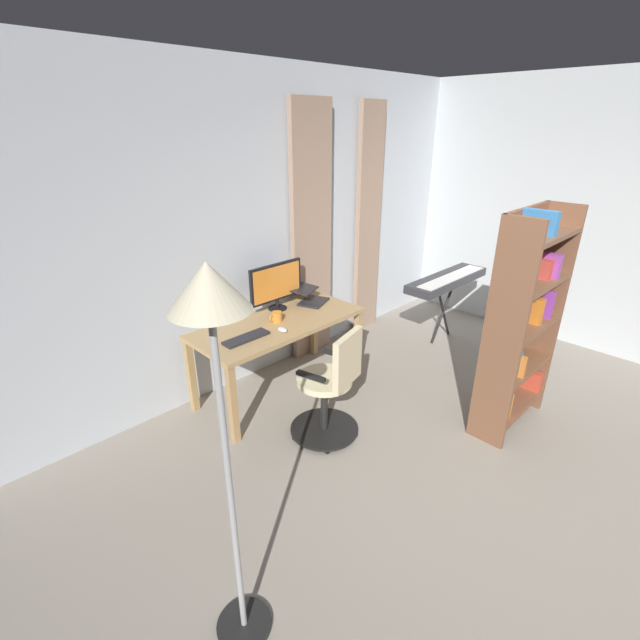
{
  "coord_description": "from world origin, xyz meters",
  "views": [
    {
      "loc": [
        2.61,
        0.46,
        2.36
      ],
      "look_at": [
        0.35,
        -1.8,
        0.95
      ],
      "focal_mm": 25.08,
      "sensor_mm": 36.0,
      "label": 1
    }
  ],
  "objects_px": {
    "computer_keyboard": "(246,338)",
    "mug_coffee": "(277,317)",
    "floor_lamp": "(215,351)",
    "desk": "(279,330)",
    "office_chair": "(331,389)",
    "bookshelf": "(518,323)",
    "computer_monitor": "(276,284)",
    "piano_keyboard": "(447,281)",
    "laptop": "(310,297)",
    "computer_mouse": "(282,330)"
  },
  "relations": [
    {
      "from": "computer_monitor",
      "to": "computer_mouse",
      "type": "bearing_deg",
      "value": 54.91
    },
    {
      "from": "desk",
      "to": "computer_mouse",
      "type": "xyz_separation_m",
      "value": [
        0.12,
        0.19,
        0.1
      ]
    },
    {
      "from": "computer_keyboard",
      "to": "desk",
      "type": "bearing_deg",
      "value": -167.3
    },
    {
      "from": "mug_coffee",
      "to": "bookshelf",
      "type": "distance_m",
      "value": 2.01
    },
    {
      "from": "desk",
      "to": "mug_coffee",
      "type": "xyz_separation_m",
      "value": [
        0.02,
        -0.0,
        0.13
      ]
    },
    {
      "from": "piano_keyboard",
      "to": "floor_lamp",
      "type": "relative_size",
      "value": 0.63
    },
    {
      "from": "laptop",
      "to": "computer_mouse",
      "type": "distance_m",
      "value": 0.72
    },
    {
      "from": "piano_keyboard",
      "to": "floor_lamp",
      "type": "height_order",
      "value": "floor_lamp"
    },
    {
      "from": "computer_mouse",
      "to": "bookshelf",
      "type": "relative_size",
      "value": 0.06
    },
    {
      "from": "computer_monitor",
      "to": "piano_keyboard",
      "type": "height_order",
      "value": "computer_monitor"
    },
    {
      "from": "piano_keyboard",
      "to": "computer_keyboard",
      "type": "bearing_deg",
      "value": -8.43
    },
    {
      "from": "computer_mouse",
      "to": "desk",
      "type": "bearing_deg",
      "value": -121.37
    },
    {
      "from": "desk",
      "to": "computer_monitor",
      "type": "xyz_separation_m",
      "value": [
        -0.18,
        -0.23,
        0.34
      ]
    },
    {
      "from": "computer_monitor",
      "to": "floor_lamp",
      "type": "xyz_separation_m",
      "value": [
        1.75,
        1.79,
        0.61
      ]
    },
    {
      "from": "desk",
      "to": "laptop",
      "type": "height_order",
      "value": "laptop"
    },
    {
      "from": "mug_coffee",
      "to": "bookshelf",
      "type": "height_order",
      "value": "bookshelf"
    },
    {
      "from": "computer_monitor",
      "to": "piano_keyboard",
      "type": "xyz_separation_m",
      "value": [
        -1.89,
        0.72,
        -0.26
      ]
    },
    {
      "from": "computer_mouse",
      "to": "bookshelf",
      "type": "distance_m",
      "value": 1.91
    },
    {
      "from": "computer_keyboard",
      "to": "computer_mouse",
      "type": "xyz_separation_m",
      "value": [
        -0.31,
        0.1,
        0.01
      ]
    },
    {
      "from": "office_chair",
      "to": "computer_mouse",
      "type": "bearing_deg",
      "value": 72.48
    },
    {
      "from": "desk",
      "to": "piano_keyboard",
      "type": "distance_m",
      "value": 2.13
    },
    {
      "from": "computer_keyboard",
      "to": "mug_coffee",
      "type": "height_order",
      "value": "mug_coffee"
    },
    {
      "from": "desk",
      "to": "computer_monitor",
      "type": "height_order",
      "value": "computer_monitor"
    },
    {
      "from": "computer_mouse",
      "to": "computer_keyboard",
      "type": "bearing_deg",
      "value": -17.78
    },
    {
      "from": "computer_mouse",
      "to": "mug_coffee",
      "type": "xyz_separation_m",
      "value": [
        -0.1,
        -0.2,
        0.03
      ]
    },
    {
      "from": "desk",
      "to": "mug_coffee",
      "type": "bearing_deg",
      "value": -3.11
    },
    {
      "from": "bookshelf",
      "to": "piano_keyboard",
      "type": "bearing_deg",
      "value": -129.9
    },
    {
      "from": "computer_monitor",
      "to": "computer_keyboard",
      "type": "relative_size",
      "value": 1.46
    },
    {
      "from": "desk",
      "to": "computer_monitor",
      "type": "bearing_deg",
      "value": -127.95
    },
    {
      "from": "computer_keyboard",
      "to": "computer_mouse",
      "type": "height_order",
      "value": "computer_mouse"
    },
    {
      "from": "laptop",
      "to": "mug_coffee",
      "type": "relative_size",
      "value": 3.18
    },
    {
      "from": "mug_coffee",
      "to": "floor_lamp",
      "type": "relative_size",
      "value": 0.07
    },
    {
      "from": "computer_keyboard",
      "to": "computer_mouse",
      "type": "distance_m",
      "value": 0.32
    },
    {
      "from": "computer_monitor",
      "to": "floor_lamp",
      "type": "relative_size",
      "value": 0.31
    },
    {
      "from": "laptop",
      "to": "computer_keyboard",
      "type": "bearing_deg",
      "value": -8.29
    },
    {
      "from": "computer_monitor",
      "to": "floor_lamp",
      "type": "bearing_deg",
      "value": 45.57
    },
    {
      "from": "mug_coffee",
      "to": "floor_lamp",
      "type": "height_order",
      "value": "floor_lamp"
    },
    {
      "from": "desk",
      "to": "bookshelf",
      "type": "bearing_deg",
      "value": 122.28
    },
    {
      "from": "laptop",
      "to": "bookshelf",
      "type": "bearing_deg",
      "value": 84.7
    },
    {
      "from": "computer_keyboard",
      "to": "floor_lamp",
      "type": "height_order",
      "value": "floor_lamp"
    },
    {
      "from": "office_chair",
      "to": "mug_coffee",
      "type": "relative_size",
      "value": 7.15
    },
    {
      "from": "computer_mouse",
      "to": "laptop",
      "type": "bearing_deg",
      "value": -152.58
    },
    {
      "from": "office_chair",
      "to": "bookshelf",
      "type": "distance_m",
      "value": 1.58
    },
    {
      "from": "computer_monitor",
      "to": "laptop",
      "type": "distance_m",
      "value": 0.4
    },
    {
      "from": "desk",
      "to": "floor_lamp",
      "type": "relative_size",
      "value": 0.81
    },
    {
      "from": "computer_keyboard",
      "to": "piano_keyboard",
      "type": "distance_m",
      "value": 2.53
    },
    {
      "from": "laptop",
      "to": "office_chair",
      "type": "bearing_deg",
      "value": 32.34
    },
    {
      "from": "office_chair",
      "to": "computer_mouse",
      "type": "relative_size",
      "value": 9.54
    },
    {
      "from": "piano_keyboard",
      "to": "computer_monitor",
      "type": "bearing_deg",
      "value": -20.41
    },
    {
      "from": "computer_monitor",
      "to": "piano_keyboard",
      "type": "distance_m",
      "value": 2.04
    }
  ]
}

